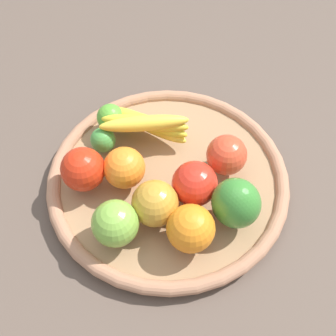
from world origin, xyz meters
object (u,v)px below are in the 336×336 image
(apple_3, at_px, (195,184))
(lime_1, at_px, (110,117))
(orange_1, at_px, (191,228))
(bell_pepper, at_px, (236,203))
(apple_0, at_px, (155,203))
(apple_1, at_px, (227,155))
(apple_4, at_px, (83,169))
(banana_bunch, at_px, (146,123))
(lime_0, at_px, (103,140))
(apple_2, at_px, (115,223))
(orange_0, at_px, (124,168))

(apple_3, height_order, lime_1, apple_3)
(orange_1, distance_m, apple_3, 0.08)
(bell_pepper, distance_m, apple_0, 0.12)
(apple_1, distance_m, orange_1, 0.15)
(bell_pepper, bearing_deg, orange_1, -117.13)
(apple_1, height_order, bell_pepper, bell_pepper)
(apple_4, distance_m, apple_3, 0.18)
(orange_1, relative_size, apple_4, 1.01)
(banana_bunch, distance_m, lime_0, 0.08)
(apple_3, bearing_deg, banana_bunch, -36.46)
(apple_2, distance_m, bell_pepper, 0.19)
(lime_0, bearing_deg, bell_pepper, 168.65)
(orange_0, distance_m, orange_1, 0.15)
(banana_bunch, height_order, apple_4, apple_4)
(apple_1, height_order, orange_0, same)
(orange_0, xyz_separation_m, apple_3, (-0.12, -0.01, 0.00))
(apple_3, relative_size, lime_1, 1.49)
(orange_1, distance_m, bell_pepper, 0.08)
(orange_0, relative_size, apple_3, 0.94)
(banana_bunch, height_order, bell_pepper, bell_pepper)
(apple_0, xyz_separation_m, lime_0, (0.14, -0.09, -0.01))
(orange_0, xyz_separation_m, banana_bunch, (0.01, -0.10, -0.00))
(apple_1, distance_m, apple_0, 0.15)
(apple_4, relative_size, apple_3, 0.99)
(apple_1, distance_m, banana_bunch, 0.15)
(orange_0, distance_m, apple_0, 0.09)
(apple_1, distance_m, bell_pepper, 0.10)
(banana_bunch, distance_m, apple_0, 0.17)
(banana_bunch, height_order, apple_0, apple_0)
(apple_2, relative_size, apple_4, 0.99)
(orange_0, xyz_separation_m, bell_pepper, (-0.19, 0.00, 0.01))
(apple_0, relative_size, lime_0, 1.66)
(orange_0, distance_m, lime_0, 0.08)
(lime_1, height_order, lime_0, lime_1)
(lime_1, distance_m, lime_0, 0.05)
(apple_3, xyz_separation_m, lime_1, (0.19, -0.09, -0.01))
(orange_0, height_order, apple_4, apple_4)
(orange_1, bearing_deg, apple_2, 17.18)
(apple_4, height_order, apple_3, same)
(bell_pepper, bearing_deg, apple_0, -148.41)
(apple_1, bearing_deg, apple_4, 29.16)
(orange_0, xyz_separation_m, lime_0, (0.06, -0.05, -0.01))
(apple_2, height_order, orange_1, orange_1)
(orange_1, height_order, lime_1, orange_1)
(apple_1, relative_size, apple_3, 0.93)
(apple_2, bearing_deg, lime_1, -61.86)
(apple_4, bearing_deg, apple_2, 142.60)
(orange_1, distance_m, apple_4, 0.20)
(lime_0, bearing_deg, apple_3, 168.79)
(orange_0, bearing_deg, apple_4, 25.36)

